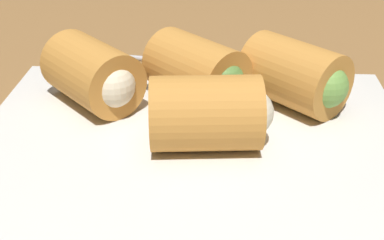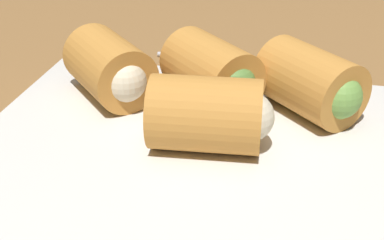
{
  "view_description": "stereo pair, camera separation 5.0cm",
  "coord_description": "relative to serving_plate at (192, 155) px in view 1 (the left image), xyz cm",
  "views": [
    {
      "loc": [
        -3.52,
        27.94,
        22.63
      ],
      "look_at": [
        -1.63,
        -2.81,
        5.5
      ],
      "focal_mm": 50.0,
      "sensor_mm": 36.0,
      "label": 1
    },
    {
      "loc": [
        -8.47,
        27.23,
        22.63
      ],
      "look_at": [
        -1.63,
        -2.81,
        5.5
      ],
      "focal_mm": 50.0,
      "sensor_mm": 36.0,
      "label": 2
    }
  ],
  "objects": [
    {
      "name": "roll_back_left",
      "position": [
        -7.69,
        -6.42,
        3.24
      ],
      "size": [
        8.68,
        8.63,
        5.0
      ],
      "color": "#C68438",
      "rests_on": "serving_plate"
    },
    {
      "name": "roll_front_left",
      "position": [
        -1.34,
        -0.12,
        3.24
      ],
      "size": [
        8.33,
        5.66,
        5.0
      ],
      "color": "#C68438",
      "rests_on": "serving_plate"
    },
    {
      "name": "table_surface",
      "position": [
        1.63,
        2.81,
        -1.76
      ],
      "size": [
        180.0,
        140.0,
        2.0
      ],
      "color": "olive",
      "rests_on": "ground"
    },
    {
      "name": "roll_back_right",
      "position": [
        -0.23,
        -6.74,
        3.24
      ],
      "size": [
        8.68,
        8.63,
        5.0
      ],
      "color": "#C68438",
      "rests_on": "serving_plate"
    },
    {
      "name": "spoon",
      "position": [
        -8.44,
        -15.87,
        -0.06
      ],
      "size": [
        20.02,
        4.93,
        1.52
      ],
      "color": "#B2B2B7",
      "rests_on": "table_surface"
    },
    {
      "name": "roll_front_right",
      "position": [
        7.65,
        -5.63,
        3.24
      ],
      "size": [
        8.64,
        8.68,
        5.0
      ],
      "color": "#C68438",
      "rests_on": "serving_plate"
    },
    {
      "name": "serving_plate",
      "position": [
        0.0,
        0.0,
        0.0
      ],
      "size": [
        30.42,
        25.42,
        1.5
      ],
      "color": "silver",
      "rests_on": "table_surface"
    }
  ]
}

